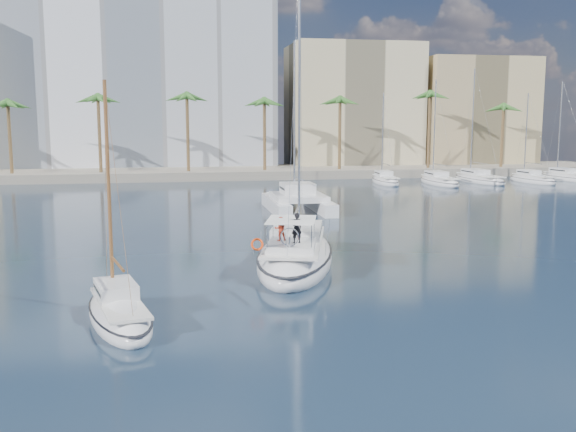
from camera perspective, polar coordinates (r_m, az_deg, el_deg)
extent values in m
plane|color=black|center=(33.42, 2.29, -5.46)|extent=(160.00, 160.00, 0.00)
cube|color=gray|center=(93.22, -5.95, 3.86)|extent=(120.00, 14.00, 1.20)
cube|color=silver|center=(104.93, -13.28, 11.52)|extent=(42.00, 16.00, 28.00)
cube|color=tan|center=(105.76, 5.71, 9.50)|extent=(20.00, 14.00, 20.00)
cube|color=tan|center=(111.11, 16.07, 8.65)|extent=(18.00, 12.00, 18.00)
cylinder|color=brown|center=(88.98, -5.80, 6.64)|extent=(0.44, 0.44, 10.50)
sphere|color=#316324|center=(88.97, -5.85, 10.02)|extent=(3.60, 3.60, 3.60)
cylinder|color=brown|center=(97.77, 14.62, 6.57)|extent=(0.44, 0.44, 10.50)
sphere|color=#316324|center=(97.76, 14.74, 9.65)|extent=(3.60, 3.60, 3.60)
ellipsoid|color=silver|center=(36.11, 0.67, -3.76)|extent=(7.32, 13.44, 2.66)
ellipsoid|color=black|center=(36.03, 0.68, -3.17)|extent=(7.39, 13.57, 0.18)
cube|color=silver|center=(35.67, 0.65, -2.26)|extent=(5.34, 10.04, 0.12)
cube|color=silver|center=(37.05, 0.82, -1.29)|extent=(3.75, 4.77, 0.60)
cube|color=black|center=(37.05, 0.82, -1.26)|extent=(3.64, 4.30, 0.14)
cylinder|color=#B7BABF|center=(38.03, 1.01, 11.21)|extent=(0.15, 0.15, 16.80)
cylinder|color=#B7BABF|center=(35.77, 0.70, 0.30)|extent=(1.47, 5.02, 0.11)
cube|color=silver|center=(33.21, 0.33, -2.64)|extent=(3.19, 3.73, 0.36)
cube|color=white|center=(32.85, 0.31, -0.34)|extent=(3.19, 3.73, 0.04)
torus|color=silver|center=(31.88, 0.15, -1.89)|extent=(0.94, 0.31, 0.96)
torus|color=#FB3F0D|center=(31.62, -2.76, -2.54)|extent=(0.66, 0.36, 0.64)
imported|color=black|center=(32.82, 0.76, -1.07)|extent=(0.63, 0.48, 1.56)
imported|color=#A32D19|center=(33.51, -0.69, -1.13)|extent=(0.63, 0.50, 1.26)
ellipsoid|color=silver|center=(26.88, -14.73, -8.68)|extent=(3.84, 7.39, 1.66)
ellipsoid|color=black|center=(26.82, -14.75, -8.20)|extent=(3.87, 7.46, 0.18)
cube|color=silver|center=(26.58, -14.73, -7.47)|extent=(2.79, 5.52, 0.12)
cube|color=silver|center=(27.26, -15.05, -6.29)|extent=(2.00, 2.60, 0.60)
cube|color=black|center=(27.26, -15.05, -6.25)|extent=(1.96, 2.34, 0.14)
cylinder|color=brown|center=(27.34, -15.65, 2.40)|extent=(0.15, 0.15, 8.74)
cylinder|color=brown|center=(26.40, -14.94, -4.09)|extent=(0.78, 2.80, 0.11)
cube|color=silver|center=(57.41, -1.07, 0.98)|extent=(1.25, 10.21, 1.10)
cube|color=silver|center=(58.14, 2.73, 1.06)|extent=(1.25, 10.21, 1.10)
cube|color=silver|center=(57.15, 0.94, 1.70)|extent=(4.53, 5.63, 0.50)
cube|color=silver|center=(57.57, 0.84, 2.45)|extent=(2.82, 3.07, 1.00)
cube|color=black|center=(57.57, 0.84, 2.50)|extent=(2.84, 2.67, 0.18)
cylinder|color=#B7BABF|center=(58.76, 0.57, 8.73)|extent=(0.18, 0.18, 13.60)
ellipsoid|color=silver|center=(38.78, 2.37, -3.05)|extent=(0.22, 0.42, 0.20)
sphere|color=silver|center=(38.96, 2.30, -2.96)|extent=(0.11, 0.11, 0.11)
cube|color=gray|center=(38.71, 1.94, -3.02)|extent=(0.48, 0.17, 0.11)
cube|color=gray|center=(38.84, 2.79, -2.99)|extent=(0.48, 0.17, 0.11)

